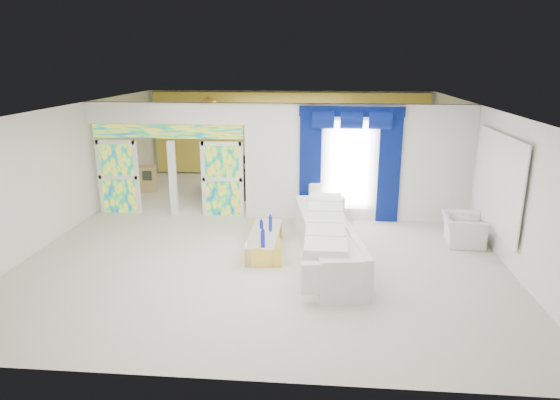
# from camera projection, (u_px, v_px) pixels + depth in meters

# --- Properties ---
(floor) EXTENTS (12.00, 12.00, 0.00)m
(floor) POSITION_uv_depth(u_px,v_px,m) (272.00, 229.00, 12.21)
(floor) COLOR #B7AF9E
(floor) RESTS_ON ground
(dividing_wall) EXTENTS (5.70, 0.18, 3.00)m
(dividing_wall) POSITION_uv_depth(u_px,v_px,m) (359.00, 163.00, 12.58)
(dividing_wall) COLOR white
(dividing_wall) RESTS_ON ground
(dividing_header) EXTENTS (4.30, 0.18, 0.55)m
(dividing_header) POSITION_uv_depth(u_px,v_px,m) (166.00, 113.00, 12.65)
(dividing_header) COLOR white
(dividing_header) RESTS_ON dividing_wall
(stained_panel_left) EXTENTS (0.95, 0.04, 2.00)m
(stained_panel_left) POSITION_uv_depth(u_px,v_px,m) (119.00, 177.00, 13.25)
(stained_panel_left) COLOR #994C3F
(stained_panel_left) RESTS_ON ground
(stained_panel_right) EXTENTS (0.95, 0.04, 2.00)m
(stained_panel_right) POSITION_uv_depth(u_px,v_px,m) (222.00, 179.00, 13.01)
(stained_panel_right) COLOR #994C3F
(stained_panel_right) RESTS_ON ground
(stained_transom) EXTENTS (4.00, 0.05, 0.35)m
(stained_transom) POSITION_uv_depth(u_px,v_px,m) (167.00, 132.00, 12.78)
(stained_transom) COLOR #994C3F
(stained_transom) RESTS_ON dividing_header
(window_pane) EXTENTS (1.00, 0.02, 2.30)m
(window_pane) POSITION_uv_depth(u_px,v_px,m) (350.00, 166.00, 12.52)
(window_pane) COLOR white
(window_pane) RESTS_ON dividing_wall
(blue_drape_left) EXTENTS (0.55, 0.10, 2.80)m
(blue_drape_left) POSITION_uv_depth(u_px,v_px,m) (310.00, 167.00, 12.58)
(blue_drape_left) COLOR #030C41
(blue_drape_left) RESTS_ON ground
(blue_drape_right) EXTENTS (0.55, 0.10, 2.80)m
(blue_drape_right) POSITION_uv_depth(u_px,v_px,m) (389.00, 169.00, 12.42)
(blue_drape_right) COLOR #030C41
(blue_drape_right) RESTS_ON ground
(blue_pelmet) EXTENTS (2.60, 0.12, 0.25)m
(blue_pelmet) POSITION_uv_depth(u_px,v_px,m) (352.00, 112.00, 12.11)
(blue_pelmet) COLOR #030C41
(blue_pelmet) RESTS_ON dividing_wall
(wall_mirror) EXTENTS (0.04, 2.70, 1.90)m
(wall_mirror) POSITION_uv_depth(u_px,v_px,m) (498.00, 182.00, 10.42)
(wall_mirror) COLOR white
(wall_mirror) RESTS_ON ground
(gold_curtains) EXTENTS (9.70, 0.12, 2.90)m
(gold_curtains) POSITION_uv_depth(u_px,v_px,m) (289.00, 134.00, 17.45)
(gold_curtains) COLOR gold
(gold_curtains) RESTS_ON ground
(white_sofa) EXTENTS (1.55, 4.29, 0.80)m
(white_sofa) POSITION_uv_depth(u_px,v_px,m) (326.00, 240.00, 10.32)
(white_sofa) COLOR silver
(white_sofa) RESTS_ON ground
(coffee_table) EXTENTS (0.91, 1.95, 0.42)m
(coffee_table) POSITION_uv_depth(u_px,v_px,m) (265.00, 242.00, 10.77)
(coffee_table) COLOR gold
(coffee_table) RESTS_ON ground
(console_table) EXTENTS (1.27, 0.49, 0.42)m
(console_table) POSITION_uv_depth(u_px,v_px,m) (327.00, 214.00, 12.69)
(console_table) COLOR silver
(console_table) RESTS_ON ground
(table_lamp) EXTENTS (0.36, 0.36, 0.58)m
(table_lamp) POSITION_uv_depth(u_px,v_px,m) (316.00, 195.00, 12.58)
(table_lamp) COLOR silver
(table_lamp) RESTS_ON console_table
(armchair) EXTENTS (0.98, 1.09, 0.66)m
(armchair) POSITION_uv_depth(u_px,v_px,m) (463.00, 230.00, 11.16)
(armchair) COLOR silver
(armchair) RESTS_ON ground
(grand_piano) EXTENTS (2.08, 2.36, 0.99)m
(grand_piano) POSITION_uv_depth(u_px,v_px,m) (234.00, 178.00, 15.31)
(grand_piano) COLOR black
(grand_piano) RESTS_ON ground
(piano_bench) EXTENTS (0.95, 0.62, 0.29)m
(piano_bench) POSITION_uv_depth(u_px,v_px,m) (224.00, 203.00, 13.87)
(piano_bench) COLOR black
(piano_bench) RESTS_ON ground
(tv_console) EXTENTS (0.65, 0.61, 0.80)m
(tv_console) POSITION_uv_depth(u_px,v_px,m) (147.00, 178.00, 15.66)
(tv_console) COLOR tan
(tv_console) RESTS_ON ground
(chandelier) EXTENTS (0.60, 0.60, 0.60)m
(chandelier) POSITION_uv_depth(u_px,v_px,m) (208.00, 107.00, 14.93)
(chandelier) COLOR gold
(chandelier) RESTS_ON ceiling
(decanters) EXTENTS (0.22, 1.22, 0.25)m
(decanters) POSITION_uv_depth(u_px,v_px,m) (263.00, 229.00, 10.64)
(decanters) COLOR white
(decanters) RESTS_ON coffee_table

